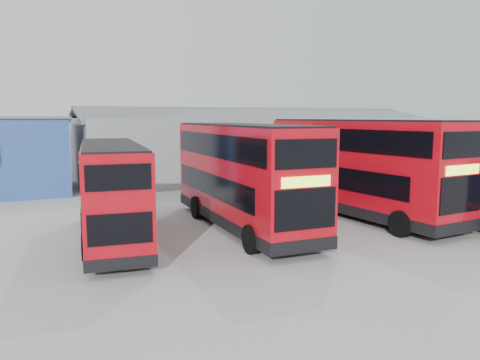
{
  "coord_description": "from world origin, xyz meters",
  "views": [
    {
      "loc": [
        -10.53,
        -17.06,
        5.11
      ],
      "look_at": [
        -1.3,
        3.05,
        2.1
      ],
      "focal_mm": 35.0,
      "sensor_mm": 36.0,
      "label": 1
    }
  ],
  "objects_px": {
    "double_decker_centre": "(242,177)",
    "double_decker_right": "(359,169)",
    "single_decker_blue": "(430,183)",
    "double_decker_left": "(112,193)",
    "maintenance_shed": "(256,145)"
  },
  "relations": [
    {
      "from": "double_decker_right",
      "to": "single_decker_blue",
      "type": "distance_m",
      "value": 4.19
    },
    {
      "from": "maintenance_shed",
      "to": "double_decker_left",
      "type": "relative_size",
      "value": 3.13
    },
    {
      "from": "maintenance_shed",
      "to": "double_decker_centre",
      "type": "distance_m",
      "value": 20.34
    },
    {
      "from": "double_decker_centre",
      "to": "double_decker_left",
      "type": "bearing_deg",
      "value": -179.03
    },
    {
      "from": "double_decker_centre",
      "to": "double_decker_right",
      "type": "xyz_separation_m",
      "value": [
        6.47,
        -0.18,
        0.09
      ]
    },
    {
      "from": "double_decker_left",
      "to": "single_decker_blue",
      "type": "bearing_deg",
      "value": -177.29
    },
    {
      "from": "double_decker_centre",
      "to": "single_decker_blue",
      "type": "xyz_separation_m",
      "value": [
        10.47,
        -1.06,
        -0.78
      ]
    },
    {
      "from": "maintenance_shed",
      "to": "single_decker_blue",
      "type": "height_order",
      "value": "maintenance_shed"
    },
    {
      "from": "maintenance_shed",
      "to": "double_decker_left",
      "type": "height_order",
      "value": "maintenance_shed"
    },
    {
      "from": "double_decker_left",
      "to": "double_decker_centre",
      "type": "bearing_deg",
      "value": -174.13
    },
    {
      "from": "double_decker_right",
      "to": "single_decker_blue",
      "type": "bearing_deg",
      "value": -16.76
    },
    {
      "from": "maintenance_shed",
      "to": "single_decker_blue",
      "type": "distance_m",
      "value": 19.02
    },
    {
      "from": "double_decker_left",
      "to": "double_decker_centre",
      "type": "height_order",
      "value": "double_decker_centre"
    },
    {
      "from": "maintenance_shed",
      "to": "double_decker_right",
      "type": "xyz_separation_m",
      "value": [
        -3.17,
        -18.1,
        -0.13
      ]
    },
    {
      "from": "double_decker_centre",
      "to": "double_decker_right",
      "type": "distance_m",
      "value": 6.47
    }
  ]
}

